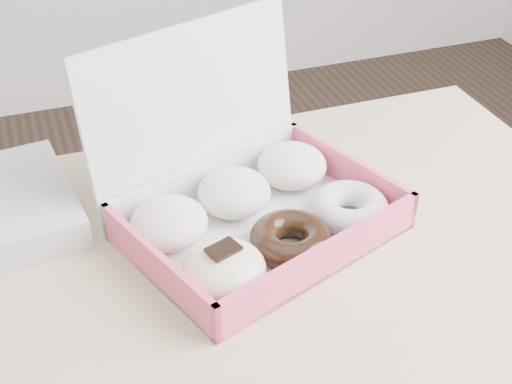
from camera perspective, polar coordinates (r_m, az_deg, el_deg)
name	(u,v)px	position (r m, az deg, el deg)	size (l,w,h in m)	color
donut_box	(250,204)	(0.87, -0.51, -0.94)	(0.38, 0.35, 0.23)	silver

